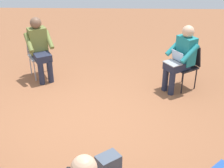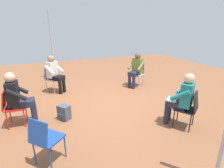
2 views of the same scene
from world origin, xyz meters
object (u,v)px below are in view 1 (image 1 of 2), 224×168
person_with_laptop (182,55)px  chair_northeast (38,52)px  chair_southeast (187,63)px  person_in_olive (39,46)px

person_with_laptop → chair_northeast: bearing=45.4°
chair_southeast → person_with_laptop: (-0.09, 0.14, 0.20)m
chair_northeast → person_in_olive: size_ratio=0.69×
chair_northeast → person_with_laptop: 2.84m
chair_southeast → person_in_olive: size_ratio=0.69×
chair_northeast → chair_southeast: size_ratio=1.00×
chair_southeast → person_with_laptop: person_with_laptop is taller
chair_northeast → person_with_laptop: size_ratio=0.69×
person_in_olive → chair_southeast: bearing=145.3°
chair_southeast → person_in_olive: person_in_olive is taller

